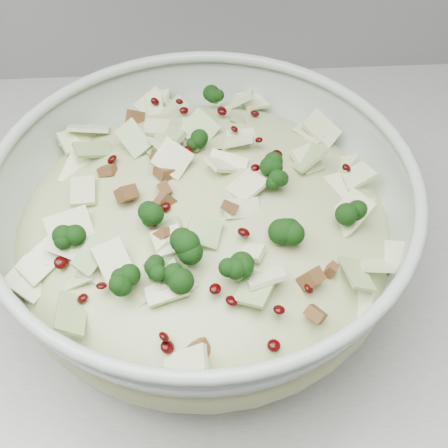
% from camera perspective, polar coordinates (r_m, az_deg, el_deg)
% --- Properties ---
extents(counter, '(3.60, 0.60, 0.90)m').
position_cam_1_polar(counter, '(1.14, 16.21, -13.46)').
color(counter, beige).
rests_on(counter, floor).
extents(mixing_bowl, '(0.48, 0.48, 0.16)m').
position_cam_1_polar(mixing_bowl, '(0.59, -1.85, -0.76)').
color(mixing_bowl, '#ACBDAD').
rests_on(mixing_bowl, counter).
extents(salad, '(0.50, 0.50, 0.16)m').
position_cam_1_polar(salad, '(0.57, -1.91, 0.86)').
color(salad, beige).
rests_on(salad, mixing_bowl).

